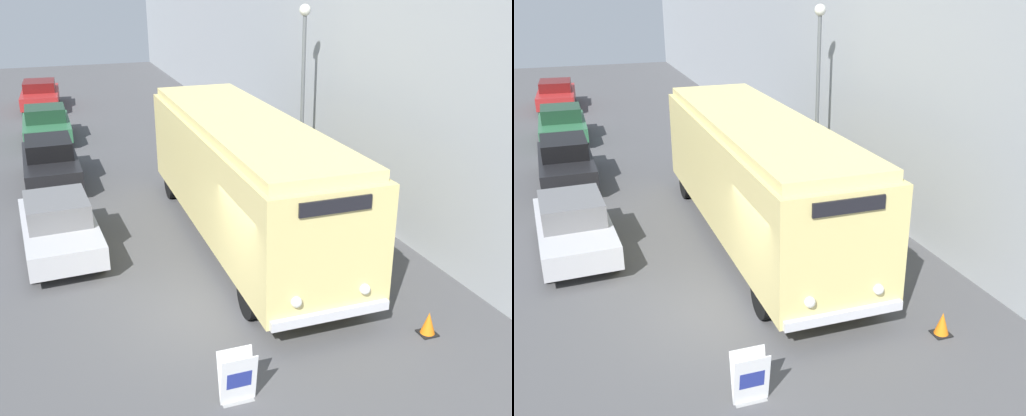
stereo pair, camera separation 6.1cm
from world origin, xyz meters
TOP-DOWN VIEW (x-y plane):
  - ground_plane at (0.00, 0.00)m, footprint 80.00×80.00m
  - building_wall_right at (6.00, 10.00)m, footprint 0.30×60.00m
  - vintage_bus at (1.82, 3.50)m, footprint 2.70×10.77m
  - sign_board at (-0.48, -2.94)m, footprint 0.63×0.37m
  - streetlamp at (4.90, 6.63)m, footprint 0.36×0.36m
  - parked_car_near at (-3.01, 4.31)m, footprint 2.05×4.35m
  - parked_car_mid at (-3.02, 10.34)m, footprint 1.87×4.59m
  - parked_car_far at (-2.97, 16.43)m, footprint 1.97×4.02m
  - parked_car_distant at (-3.08, 23.61)m, footprint 2.12×4.70m
  - traffic_cone at (3.83, -2.29)m, footprint 0.36×0.36m

SIDE VIEW (x-z plane):
  - ground_plane at x=0.00m, z-range 0.00..0.00m
  - traffic_cone at x=3.83m, z-range -0.01..0.50m
  - sign_board at x=-0.48m, z-range -0.02..0.96m
  - parked_car_far at x=-2.97m, z-range 0.00..1.48m
  - parked_car_near at x=-3.01m, z-range 0.00..1.50m
  - parked_car_distant at x=-3.08m, z-range 0.01..1.50m
  - parked_car_mid at x=-3.02m, z-range 0.01..1.58m
  - vintage_bus at x=1.82m, z-range 0.22..3.63m
  - building_wall_right at x=6.00m, z-range 0.00..7.34m
  - streetlamp at x=4.90m, z-range 0.93..6.97m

